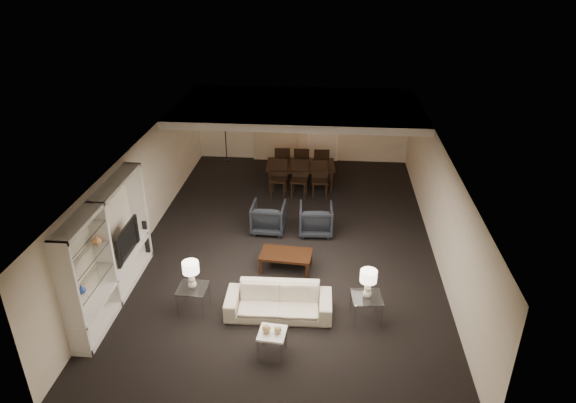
% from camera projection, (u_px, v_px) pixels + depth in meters
% --- Properties ---
extents(floor, '(11.00, 11.00, 0.00)m').
position_uv_depth(floor, '(288.00, 241.00, 12.69)').
color(floor, black).
rests_on(floor, ground).
extents(ceiling, '(7.00, 11.00, 0.02)m').
position_uv_depth(ceiling, '(288.00, 146.00, 11.57)').
color(ceiling, silver).
rests_on(ceiling, ground).
extents(wall_back, '(7.00, 0.02, 2.50)m').
position_uv_depth(wall_back, '(302.00, 124.00, 17.04)').
color(wall_back, beige).
rests_on(wall_back, ground).
extents(wall_front, '(7.00, 0.02, 2.50)m').
position_uv_depth(wall_front, '(254.00, 365.00, 7.22)').
color(wall_front, beige).
rests_on(wall_front, ground).
extents(wall_left, '(0.02, 11.00, 2.50)m').
position_uv_depth(wall_left, '(144.00, 190.00, 12.40)').
color(wall_left, beige).
rests_on(wall_left, ground).
extents(wall_right, '(0.02, 11.00, 2.50)m').
position_uv_depth(wall_right, '(439.00, 202.00, 11.86)').
color(wall_right, beige).
rests_on(wall_right, ground).
extents(ceiling_soffit, '(7.00, 4.00, 0.20)m').
position_uv_depth(ceiling_soffit, '(299.00, 107.00, 14.74)').
color(ceiling_soffit, silver).
rests_on(ceiling_soffit, ceiling).
extents(curtains, '(1.50, 0.12, 2.40)m').
position_uv_depth(curtains, '(275.00, 126.00, 17.06)').
color(curtains, beige).
rests_on(curtains, wall_back).
extents(door, '(0.90, 0.05, 2.10)m').
position_uv_depth(door, '(323.00, 131.00, 17.05)').
color(door, silver).
rests_on(door, wall_back).
extents(painting, '(0.95, 0.04, 0.65)m').
position_uv_depth(painting, '(367.00, 117.00, 16.71)').
color(painting, '#142D38').
rests_on(painting, wall_back).
extents(media_unit, '(0.38, 3.40, 2.35)m').
position_uv_depth(media_unit, '(109.00, 250.00, 10.10)').
color(media_unit, white).
rests_on(media_unit, wall_left).
extents(pendant_light, '(0.52, 0.52, 0.24)m').
position_uv_depth(pendant_light, '(309.00, 124.00, 14.93)').
color(pendant_light, '#D8591E').
rests_on(pendant_light, ceiling_soffit).
extents(sofa, '(2.09, 0.86, 0.61)m').
position_uv_depth(sofa, '(279.00, 301.00, 10.04)').
color(sofa, beige).
rests_on(sofa, floor).
extents(coffee_table, '(1.19, 0.76, 0.41)m').
position_uv_depth(coffee_table, '(286.00, 261.00, 11.51)').
color(coffee_table, black).
rests_on(coffee_table, floor).
extents(armchair_left, '(0.85, 0.87, 0.77)m').
position_uv_depth(armchair_left, '(269.00, 217.00, 13.00)').
color(armchair_left, black).
rests_on(armchair_left, floor).
extents(armchair_right, '(0.87, 0.89, 0.77)m').
position_uv_depth(armchair_right, '(316.00, 219.00, 12.90)').
color(armchair_right, black).
rests_on(armchair_right, floor).
extents(side_table_left, '(0.59, 0.59, 0.53)m').
position_uv_depth(side_table_left, '(194.00, 298.00, 10.19)').
color(side_table_left, silver).
rests_on(side_table_left, floor).
extents(side_table_right, '(0.63, 0.63, 0.53)m').
position_uv_depth(side_table_right, '(366.00, 308.00, 9.93)').
color(side_table_right, silver).
rests_on(side_table_right, floor).
extents(table_lamp_left, '(0.36, 0.36, 0.59)m').
position_uv_depth(table_lamp_left, '(191.00, 275.00, 9.94)').
color(table_lamp_left, beige).
rests_on(table_lamp_left, side_table_left).
extents(table_lamp_right, '(0.36, 0.36, 0.59)m').
position_uv_depth(table_lamp_right, '(368.00, 284.00, 9.68)').
color(table_lamp_right, white).
rests_on(table_lamp_right, side_table_right).
extents(marble_table, '(0.51, 0.51, 0.47)m').
position_uv_depth(marble_table, '(272.00, 343.00, 9.09)').
color(marble_table, white).
rests_on(marble_table, floor).
extents(gold_gourd_a, '(0.15, 0.15, 0.15)m').
position_uv_depth(gold_gourd_a, '(266.00, 329.00, 8.96)').
color(gold_gourd_a, tan).
rests_on(gold_gourd_a, marble_table).
extents(gold_gourd_b, '(0.13, 0.13, 0.13)m').
position_uv_depth(gold_gourd_b, '(278.00, 330.00, 8.95)').
color(gold_gourd_b, tan).
rests_on(gold_gourd_b, marble_table).
extents(television, '(1.13, 0.15, 0.65)m').
position_uv_depth(television, '(122.00, 240.00, 10.63)').
color(television, black).
rests_on(television, media_unit).
extents(vase_blue, '(0.15, 0.15, 0.16)m').
position_uv_depth(vase_blue, '(81.00, 289.00, 9.00)').
color(vase_blue, '#2645A7').
rests_on(vase_blue, media_unit).
extents(vase_amber, '(0.17, 0.17, 0.18)m').
position_uv_depth(vase_amber, '(97.00, 240.00, 9.52)').
color(vase_amber, '#D48546').
rests_on(vase_amber, media_unit).
extents(floor_speaker, '(0.11, 0.11, 0.95)m').
position_uv_depth(floor_speaker, '(147.00, 238.00, 11.88)').
color(floor_speaker, black).
rests_on(floor_speaker, floor).
extents(dining_table, '(2.08, 1.25, 0.71)m').
position_uv_depth(dining_table, '(300.00, 176.00, 15.42)').
color(dining_table, black).
rests_on(dining_table, floor).
extents(chair_nl, '(0.51, 0.51, 1.05)m').
position_uv_depth(chair_nl, '(278.00, 179.00, 14.81)').
color(chair_nl, black).
rests_on(chair_nl, floor).
extents(chair_nm, '(0.53, 0.53, 1.05)m').
position_uv_depth(chair_nm, '(299.00, 179.00, 14.77)').
color(chair_nm, black).
rests_on(chair_nm, floor).
extents(chair_nr, '(0.51, 0.51, 1.05)m').
position_uv_depth(chair_nr, '(320.00, 180.00, 14.72)').
color(chair_nr, black).
rests_on(chair_nr, floor).
extents(chair_fl, '(0.51, 0.51, 1.05)m').
position_uv_depth(chair_fl, '(283.00, 162.00, 15.97)').
color(chair_fl, black).
rests_on(chair_fl, floor).
extents(chair_fm, '(0.49, 0.49, 1.05)m').
position_uv_depth(chair_fm, '(302.00, 163.00, 15.93)').
color(chair_fm, black).
rests_on(chair_fm, floor).
extents(chair_fr, '(0.51, 0.51, 1.05)m').
position_uv_depth(chair_fr, '(321.00, 163.00, 15.88)').
color(chair_fr, black).
rests_on(chair_fr, floor).
extents(floor_lamp, '(0.35, 0.35, 1.83)m').
position_uv_depth(floor_lamp, '(225.00, 135.00, 17.12)').
color(floor_lamp, black).
rests_on(floor_lamp, floor).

